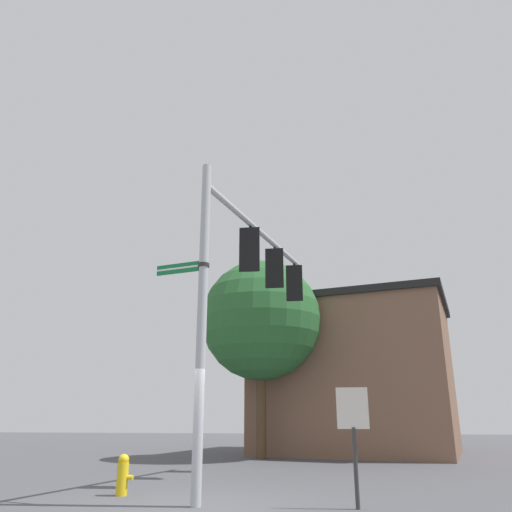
{
  "coord_description": "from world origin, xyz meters",
  "views": [
    {
      "loc": [
        2.47,
        -9.9,
        1.61
      ],
      "look_at": [
        0.75,
        2.83,
        5.76
      ],
      "focal_mm": 34.79,
      "sensor_mm": 36.0,
      "label": 1
    }
  ],
  "objects_px": {
    "traffic_light_mid_inner": "(275,270)",
    "historical_marker": "(353,427)",
    "street_name_sign": "(188,267)",
    "traffic_light_nearest_pole": "(250,251)",
    "fire_hydrant": "(123,474)",
    "traffic_light_mid_outer": "(295,284)"
  },
  "relations": [
    {
      "from": "traffic_light_nearest_pole",
      "to": "street_name_sign",
      "type": "distance_m",
      "value": 2.81
    },
    {
      "from": "traffic_light_mid_inner",
      "to": "street_name_sign",
      "type": "distance_m",
      "value": 4.58
    },
    {
      "from": "traffic_light_mid_outer",
      "to": "street_name_sign",
      "type": "distance_m",
      "value": 6.42
    },
    {
      "from": "traffic_light_nearest_pole",
      "to": "traffic_light_mid_outer",
      "type": "xyz_separation_m",
      "value": [
        0.96,
        3.63,
        0.0
      ]
    },
    {
      "from": "traffic_light_mid_outer",
      "to": "street_name_sign",
      "type": "relative_size",
      "value": 1.05
    },
    {
      "from": "traffic_light_nearest_pole",
      "to": "street_name_sign",
      "type": "xyz_separation_m",
      "value": [
        -1.02,
        -2.37,
        -1.11
      ]
    },
    {
      "from": "traffic_light_nearest_pole",
      "to": "fire_hydrant",
      "type": "height_order",
      "value": "traffic_light_nearest_pole"
    },
    {
      "from": "traffic_light_mid_inner",
      "to": "historical_marker",
      "type": "xyz_separation_m",
      "value": [
        1.84,
        -4.13,
        -4.38
      ]
    },
    {
      "from": "traffic_light_mid_inner",
      "to": "traffic_light_nearest_pole",
      "type": "bearing_deg",
      "value": -104.75
    },
    {
      "from": "fire_hydrant",
      "to": "historical_marker",
      "type": "relative_size",
      "value": 0.39
    },
    {
      "from": "historical_marker",
      "to": "street_name_sign",
      "type": "bearing_deg",
      "value": -179.03
    },
    {
      "from": "street_name_sign",
      "to": "historical_marker",
      "type": "relative_size",
      "value": 0.59
    },
    {
      "from": "traffic_light_nearest_pole",
      "to": "traffic_light_mid_inner",
      "type": "distance_m",
      "value": 1.88
    },
    {
      "from": "fire_hydrant",
      "to": "historical_marker",
      "type": "xyz_separation_m",
      "value": [
        4.86,
        -0.96,
        0.99
      ]
    },
    {
      "from": "traffic_light_mid_outer",
      "to": "street_name_sign",
      "type": "xyz_separation_m",
      "value": [
        -1.98,
        -6.0,
        -1.11
      ]
    },
    {
      "from": "traffic_light_mid_outer",
      "to": "fire_hydrant",
      "type": "distance_m",
      "value": 8.12
    },
    {
      "from": "street_name_sign",
      "to": "historical_marker",
      "type": "xyz_separation_m",
      "value": [
        3.34,
        0.06,
        -3.27
      ]
    },
    {
      "from": "traffic_light_mid_inner",
      "to": "fire_hydrant",
      "type": "xyz_separation_m",
      "value": [
        -3.02,
        -3.18,
        -5.36
      ]
    },
    {
      "from": "traffic_light_mid_inner",
      "to": "historical_marker",
      "type": "bearing_deg",
      "value": -65.94
    },
    {
      "from": "traffic_light_nearest_pole",
      "to": "traffic_light_mid_inner",
      "type": "xyz_separation_m",
      "value": [
        0.48,
        1.81,
        0.0
      ]
    },
    {
      "from": "traffic_light_nearest_pole",
      "to": "historical_marker",
      "type": "height_order",
      "value": "traffic_light_nearest_pole"
    },
    {
      "from": "fire_hydrant",
      "to": "historical_marker",
      "type": "distance_m",
      "value": 5.05
    }
  ]
}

